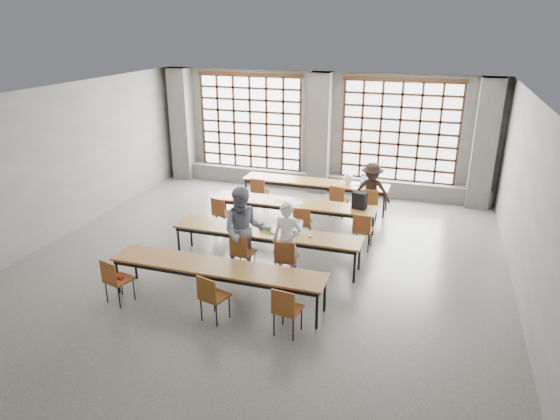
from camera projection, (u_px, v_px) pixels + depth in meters
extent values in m
plane|color=#51514F|center=(259.00, 265.00, 10.54)|extent=(11.00, 11.00, 0.00)
plane|color=silver|center=(257.00, 97.00, 9.30)|extent=(11.00, 11.00, 0.00)
plane|color=#5C5C5A|center=(322.00, 132.00, 14.81)|extent=(10.00, 0.00, 10.00)
plane|color=#5C5C5A|center=(69.00, 347.00, 5.02)|extent=(10.00, 0.00, 10.00)
plane|color=#5C5C5A|center=(52.00, 165.00, 11.36)|extent=(0.00, 11.00, 11.00)
plane|color=#5C5C5A|center=(534.00, 214.00, 8.48)|extent=(0.00, 11.00, 11.00)
cube|color=#545451|center=(182.00, 125.00, 15.86)|extent=(0.60, 0.55, 3.50)
cube|color=#545451|center=(320.00, 134.00, 14.56)|extent=(0.60, 0.55, 3.50)
cube|color=#545451|center=(484.00, 145.00, 13.27)|extent=(0.60, 0.55, 3.50)
cube|color=white|center=(251.00, 122.00, 15.39)|extent=(3.20, 0.02, 2.80)
cube|color=black|center=(250.00, 123.00, 15.32)|extent=(3.20, 0.05, 2.80)
cube|color=black|center=(251.00, 168.00, 15.83)|extent=(3.32, 0.07, 0.10)
cube|color=black|center=(249.00, 74.00, 14.80)|extent=(3.32, 0.07, 0.10)
cube|color=white|center=(400.00, 132.00, 14.09)|extent=(3.20, 0.02, 2.80)
cube|color=black|center=(399.00, 132.00, 14.02)|extent=(3.20, 0.05, 2.80)
cube|color=black|center=(395.00, 181.00, 14.53)|extent=(3.32, 0.07, 0.10)
cube|color=black|center=(404.00, 79.00, 13.51)|extent=(3.32, 0.07, 0.10)
cube|color=#545451|center=(319.00, 182.00, 15.16)|extent=(9.80, 0.35, 0.50)
cube|color=brown|center=(315.00, 182.00, 13.63)|extent=(4.00, 0.70, 0.04)
cube|color=black|center=(315.00, 184.00, 13.65)|extent=(3.90, 0.64, 0.08)
cylinder|color=black|center=(246.00, 191.00, 14.05)|extent=(0.05, 0.05, 0.69)
cylinder|color=black|center=(253.00, 185.00, 14.57)|extent=(0.05, 0.05, 0.69)
cylinder|color=black|center=(384.00, 205.00, 12.95)|extent=(0.05, 0.05, 0.69)
cylinder|color=black|center=(386.00, 198.00, 13.46)|extent=(0.05, 0.05, 0.69)
cube|color=brown|center=(293.00, 203.00, 12.06)|extent=(4.00, 0.70, 0.04)
cube|color=black|center=(293.00, 205.00, 12.08)|extent=(3.90, 0.64, 0.08)
cylinder|color=black|center=(216.00, 212.00, 12.48)|extent=(0.05, 0.05, 0.69)
cylinder|color=black|center=(225.00, 205.00, 13.00)|extent=(0.05, 0.05, 0.69)
cylinder|color=black|center=(370.00, 231.00, 11.38)|extent=(0.05, 0.05, 0.69)
cylinder|color=black|center=(373.00, 222.00, 11.89)|extent=(0.05, 0.05, 0.69)
cube|color=brown|center=(266.00, 232.00, 10.39)|extent=(4.00, 0.70, 0.04)
cube|color=black|center=(266.00, 235.00, 10.41)|extent=(3.90, 0.64, 0.08)
cylinder|color=black|center=(179.00, 242.00, 10.81)|extent=(0.05, 0.05, 0.69)
cylinder|color=black|center=(191.00, 232.00, 11.33)|extent=(0.05, 0.05, 0.69)
cylinder|color=black|center=(354.00, 267.00, 9.71)|extent=(0.05, 0.05, 0.69)
cylinder|color=black|center=(359.00, 254.00, 10.22)|extent=(0.05, 0.05, 0.69)
cube|color=brown|center=(217.00, 267.00, 8.92)|extent=(4.00, 0.70, 0.04)
cube|color=black|center=(217.00, 270.00, 8.94)|extent=(3.90, 0.64, 0.08)
cylinder|color=black|center=(118.00, 276.00, 9.34)|extent=(0.05, 0.05, 0.69)
cylinder|color=black|center=(135.00, 263.00, 9.86)|extent=(0.05, 0.05, 0.69)
cylinder|color=black|center=(317.00, 311.00, 8.24)|extent=(0.05, 0.05, 0.69)
cylinder|color=black|center=(325.00, 294.00, 8.75)|extent=(0.05, 0.05, 0.69)
cube|color=brown|center=(260.00, 192.00, 13.63)|extent=(0.42, 0.42, 0.04)
cube|color=brown|center=(258.00, 186.00, 13.37)|extent=(0.40, 0.03, 0.40)
cylinder|color=black|center=(260.00, 200.00, 13.71)|extent=(0.02, 0.02, 0.45)
cube|color=maroon|center=(339.00, 200.00, 13.00)|extent=(0.50, 0.50, 0.04)
cube|color=maroon|center=(337.00, 194.00, 12.76)|extent=(0.40, 0.11, 0.40)
cylinder|color=black|center=(339.00, 208.00, 13.08)|extent=(0.02, 0.02, 0.45)
cube|color=brown|center=(370.00, 204.00, 12.77)|extent=(0.45, 0.45, 0.04)
cube|color=brown|center=(370.00, 198.00, 12.51)|extent=(0.40, 0.05, 0.40)
cylinder|color=black|center=(370.00, 212.00, 12.85)|extent=(0.02, 0.02, 0.45)
cube|color=brown|center=(223.00, 213.00, 12.12)|extent=(0.51, 0.51, 0.04)
cube|color=brown|center=(218.00, 207.00, 11.88)|extent=(0.40, 0.12, 0.40)
cylinder|color=black|center=(224.00, 222.00, 12.20)|extent=(0.02, 0.02, 0.45)
cube|color=brown|center=(303.00, 223.00, 11.55)|extent=(0.48, 0.48, 0.04)
cube|color=brown|center=(302.00, 217.00, 11.28)|extent=(0.40, 0.09, 0.40)
cylinder|color=black|center=(302.00, 232.00, 11.63)|extent=(0.02, 0.02, 0.45)
cube|color=brown|center=(363.00, 230.00, 11.14)|extent=(0.44, 0.44, 0.04)
cube|color=brown|center=(362.00, 224.00, 10.89)|extent=(0.40, 0.05, 0.40)
cylinder|color=black|center=(362.00, 239.00, 11.22)|extent=(0.02, 0.02, 0.45)
cube|color=brown|center=(243.00, 252.00, 10.08)|extent=(0.46, 0.46, 0.04)
cube|color=brown|center=(238.00, 246.00, 9.82)|extent=(0.40, 0.07, 0.40)
cylinder|color=black|center=(244.00, 262.00, 10.16)|extent=(0.02, 0.02, 0.45)
cube|color=brown|center=(286.00, 258.00, 9.82)|extent=(0.48, 0.48, 0.04)
cube|color=brown|center=(284.00, 252.00, 9.55)|extent=(0.40, 0.09, 0.40)
cylinder|color=black|center=(286.00, 269.00, 9.90)|extent=(0.02, 0.02, 0.45)
cube|color=brown|center=(119.00, 280.00, 9.01)|extent=(0.52, 0.52, 0.04)
cube|color=brown|center=(108.00, 273.00, 8.77)|extent=(0.39, 0.13, 0.40)
cylinder|color=black|center=(120.00, 290.00, 9.09)|extent=(0.02, 0.02, 0.45)
cube|color=brown|center=(215.00, 296.00, 8.46)|extent=(0.52, 0.52, 0.04)
cube|color=brown|center=(206.00, 289.00, 8.23)|extent=(0.39, 0.14, 0.40)
cylinder|color=black|center=(215.00, 308.00, 8.54)|extent=(0.02, 0.02, 0.45)
cube|color=brown|center=(288.00, 309.00, 8.09)|extent=(0.47, 0.47, 0.04)
cube|color=brown|center=(283.00, 303.00, 7.84)|extent=(0.40, 0.08, 0.40)
cylinder|color=black|center=(288.00, 321.00, 8.17)|extent=(0.02, 0.02, 0.45)
imported|color=white|center=(287.00, 241.00, 9.74)|extent=(0.58, 0.38, 1.60)
imported|color=#191E4B|center=(244.00, 231.00, 9.96)|extent=(1.04, 0.91, 1.81)
imported|color=black|center=(371.00, 192.00, 12.71)|extent=(1.04, 0.68, 1.51)
cube|color=silver|center=(292.00, 233.00, 10.26)|extent=(0.36, 0.26, 0.02)
cube|color=black|center=(292.00, 233.00, 10.25)|extent=(0.30, 0.18, 0.00)
cube|color=silver|center=(294.00, 225.00, 10.34)|extent=(0.36, 0.07, 0.26)
cube|color=#8EB7F6|center=(294.00, 227.00, 10.34)|extent=(0.31, 0.05, 0.21)
cube|color=silver|center=(365.00, 185.00, 13.27)|extent=(0.41, 0.34, 0.02)
cube|color=black|center=(365.00, 185.00, 13.26)|extent=(0.34, 0.25, 0.00)
cube|color=silver|center=(367.00, 179.00, 13.34)|extent=(0.37, 0.16, 0.26)
cube|color=#89ACEE|center=(367.00, 180.00, 13.34)|extent=(0.31, 0.13, 0.21)
ellipsoid|color=silver|center=(310.00, 236.00, 10.08)|extent=(0.10, 0.08, 0.04)
cube|color=#2D8B3B|center=(265.00, 227.00, 10.45)|extent=(0.27, 0.16, 0.09)
cube|color=black|center=(273.00, 234.00, 10.24)|extent=(0.14, 0.10, 0.01)
cube|color=silver|center=(280.00, 201.00, 12.09)|extent=(0.33, 0.26, 0.00)
cube|color=white|center=(297.00, 202.00, 12.02)|extent=(0.35, 0.29, 0.00)
cube|color=black|center=(360.00, 200.00, 11.57)|extent=(0.36, 0.27, 0.40)
ellipsoid|color=white|center=(348.00, 179.00, 13.36)|extent=(0.31, 0.27, 0.29)
cube|color=#B21518|center=(119.00, 277.00, 8.99)|extent=(0.21, 0.12, 0.06)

